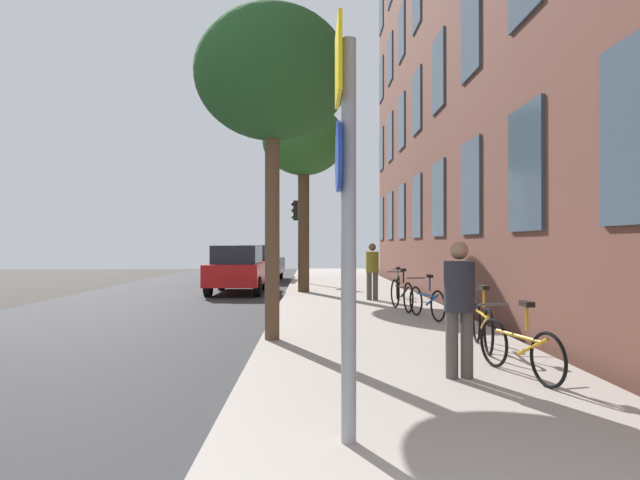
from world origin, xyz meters
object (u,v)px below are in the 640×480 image
object	(u,v)px
bicycle_0	(519,347)
car_0	(238,269)
tree_far	(304,143)
pedestrian_1	(372,268)
car_1	(261,262)
sign_post	(345,199)
pedestrian_0	(459,300)
bicycle_4	(398,286)
bicycle_3	(402,294)
bicycle_1	(482,324)
bicycle_2	(427,301)
tree_near	(272,76)
traffic_light	(298,225)

from	to	relation	value
bicycle_0	car_0	bearing A→B (deg)	111.82
tree_far	pedestrian_1	bearing A→B (deg)	-53.47
car_1	sign_post	bearing A→B (deg)	-82.91
pedestrian_0	car_1	size ratio (longest dim) A/B	0.36
tree_far	bicycle_4	size ratio (longest dim) A/B	3.81
tree_far	car_0	size ratio (longest dim) A/B	1.49
car_1	bicycle_3	bearing A→B (deg)	-69.84
bicycle_1	bicycle_2	size ratio (longest dim) A/B	1.02
tree_near	bicycle_3	distance (m)	6.19
traffic_light	tree_near	xyz separation A→B (m)	(-0.09, -13.25, 2.00)
pedestrian_0	pedestrian_1	bearing A→B (deg)	90.13
bicycle_4	car_1	bearing A→B (deg)	118.19
traffic_light	pedestrian_0	distance (m)	16.09
bicycle_2	bicycle_3	world-z (taller)	bicycle_3
bicycle_0	car_1	bearing A→B (deg)	104.36
traffic_light	tree_far	size ratio (longest dim) A/B	0.55
bicycle_1	pedestrian_0	bearing A→B (deg)	-114.80
pedestrian_0	car_1	world-z (taller)	pedestrian_0
car_1	traffic_light	bearing A→B (deg)	-57.17
bicycle_2	bicycle_3	size ratio (longest dim) A/B	0.93
traffic_light	car_1	bearing A→B (deg)	122.83
bicycle_0	pedestrian_1	xyz separation A→B (m)	(-0.74, 8.87, 0.55)
tree_far	bicycle_3	size ratio (longest dim) A/B	3.49
car_0	bicycle_1	bearing A→B (deg)	-64.52
traffic_light	bicycle_3	world-z (taller)	traffic_light
bicycle_2	pedestrian_0	size ratio (longest dim) A/B	1.03
sign_post	pedestrian_1	size ratio (longest dim) A/B	2.09
pedestrian_1	bicycle_0	bearing A→B (deg)	-85.23
bicycle_3	car_1	distance (m)	12.84
pedestrian_0	sign_post	bearing A→B (deg)	-125.45
bicycle_2	traffic_light	bearing A→B (deg)	105.35
sign_post	car_0	bearing A→B (deg)	100.84
sign_post	pedestrian_1	xyz separation A→B (m)	(1.44, 10.97, -1.02)
sign_post	car_1	distance (m)	20.81
bicycle_2	bicycle_4	world-z (taller)	bicycle_2
sign_post	car_1	bearing A→B (deg)	97.09
pedestrian_1	tree_near	bearing A→B (deg)	-110.41
sign_post	tree_near	distance (m)	5.32
tree_far	car_0	bearing A→B (deg)	159.73
pedestrian_0	tree_near	bearing A→B (deg)	132.08
car_0	bicycle_0	bearing A→B (deg)	-68.18
bicycle_1	pedestrian_0	world-z (taller)	pedestrian_0
bicycle_4	pedestrian_1	world-z (taller)	pedestrian_1
bicycle_1	bicycle_3	world-z (taller)	bicycle_3
tree_near	pedestrian_1	distance (m)	7.54
bicycle_1	tree_far	bearing A→B (deg)	106.01
tree_far	pedestrian_1	world-z (taller)	tree_far
tree_near	car_1	xyz separation A→B (m)	(-1.66, 15.95, -3.60)
bicycle_0	pedestrian_1	distance (m)	8.92
bicycle_0	pedestrian_1	size ratio (longest dim) A/B	1.03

